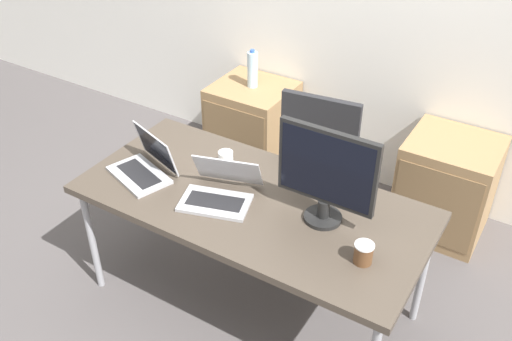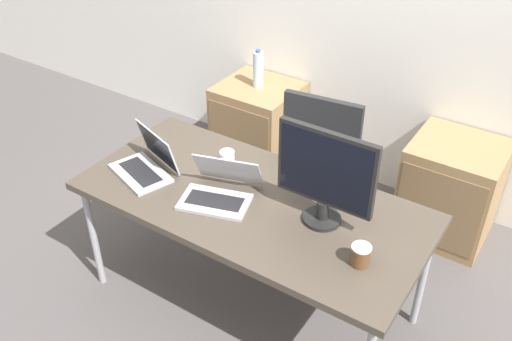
{
  "view_description": "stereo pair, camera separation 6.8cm",
  "coord_description": "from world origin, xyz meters",
  "px_view_note": "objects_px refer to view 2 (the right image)",
  "views": [
    {
      "loc": [
        1.21,
        -1.94,
        2.5
      ],
      "look_at": [
        0.0,
        0.04,
        0.89
      ],
      "focal_mm": 40.0,
      "sensor_mm": 36.0,
      "label": 1
    },
    {
      "loc": [
        1.27,
        -1.9,
        2.5
      ],
      "look_at": [
        0.0,
        0.04,
        0.89
      ],
      "focal_mm": 40.0,
      "sensor_mm": 36.0,
      "label": 2
    }
  ],
  "objects_px": {
    "cabinet_left": "(258,126)",
    "cabinet_right": "(450,190)",
    "water_bottle": "(258,69)",
    "laptop_right": "(219,191)",
    "coffee_cup_white": "(227,159)",
    "coffee_cup_brown": "(361,255)",
    "office_chair": "(327,185)",
    "laptop_left": "(146,164)",
    "monitor": "(325,176)"
  },
  "relations": [
    {
      "from": "monitor",
      "to": "coffee_cup_white",
      "type": "distance_m",
      "value": 0.69
    },
    {
      "from": "water_bottle",
      "to": "coffee_cup_brown",
      "type": "xyz_separation_m",
      "value": [
        1.41,
        -1.35,
        -0.0
      ]
    },
    {
      "from": "water_bottle",
      "to": "coffee_cup_white",
      "type": "bearing_deg",
      "value": -65.3
    },
    {
      "from": "laptop_left",
      "to": "laptop_right",
      "type": "distance_m",
      "value": 0.47
    },
    {
      "from": "cabinet_left",
      "to": "laptop_right",
      "type": "distance_m",
      "value": 1.51
    },
    {
      "from": "laptop_right",
      "to": "coffee_cup_white",
      "type": "relative_size",
      "value": 3.99
    },
    {
      "from": "office_chair",
      "to": "coffee_cup_white",
      "type": "height_order",
      "value": "office_chair"
    },
    {
      "from": "coffee_cup_white",
      "to": "coffee_cup_brown",
      "type": "distance_m",
      "value": 0.97
    },
    {
      "from": "laptop_right",
      "to": "office_chair",
      "type": "bearing_deg",
      "value": 74.17
    },
    {
      "from": "laptop_left",
      "to": "coffee_cup_white",
      "type": "bearing_deg",
      "value": 38.71
    },
    {
      "from": "cabinet_left",
      "to": "cabinet_right",
      "type": "xyz_separation_m",
      "value": [
        1.47,
        0.0,
        0.0
      ]
    },
    {
      "from": "monitor",
      "to": "coffee_cup_brown",
      "type": "bearing_deg",
      "value": -31.97
    },
    {
      "from": "cabinet_left",
      "to": "water_bottle",
      "type": "xyz_separation_m",
      "value": [
        -0.0,
        0.0,
        0.46
      ]
    },
    {
      "from": "laptop_left",
      "to": "coffee_cup_white",
      "type": "height_order",
      "value": "laptop_left"
    },
    {
      "from": "cabinet_right",
      "to": "coffee_cup_white",
      "type": "distance_m",
      "value": 1.51
    },
    {
      "from": "coffee_cup_white",
      "to": "office_chair",
      "type": "bearing_deg",
      "value": 57.05
    },
    {
      "from": "laptop_left",
      "to": "coffee_cup_brown",
      "type": "bearing_deg",
      "value": -1.04
    },
    {
      "from": "office_chair",
      "to": "laptop_right",
      "type": "bearing_deg",
      "value": -105.83
    },
    {
      "from": "coffee_cup_white",
      "to": "cabinet_left",
      "type": "bearing_deg",
      "value": 114.75
    },
    {
      "from": "office_chair",
      "to": "laptop_right",
      "type": "xyz_separation_m",
      "value": [
        -0.23,
        -0.8,
        0.36
      ]
    },
    {
      "from": "cabinet_left",
      "to": "laptop_right",
      "type": "xyz_separation_m",
      "value": [
        0.61,
        -1.3,
        0.46
      ]
    },
    {
      "from": "coffee_cup_white",
      "to": "cabinet_right",
      "type": "bearing_deg",
      "value": 47.02
    },
    {
      "from": "laptop_right",
      "to": "coffee_cup_brown",
      "type": "distance_m",
      "value": 0.8
    },
    {
      "from": "coffee_cup_white",
      "to": "laptop_right",
      "type": "bearing_deg",
      "value": -62.52
    },
    {
      "from": "water_bottle",
      "to": "coffee_cup_white",
      "type": "xyz_separation_m",
      "value": [
        0.49,
        -1.06,
        -0.0
      ]
    },
    {
      "from": "office_chair",
      "to": "cabinet_left",
      "type": "distance_m",
      "value": 0.99
    },
    {
      "from": "water_bottle",
      "to": "laptop_right",
      "type": "xyz_separation_m",
      "value": [
        0.61,
        -1.3,
        -0.01
      ]
    },
    {
      "from": "office_chair",
      "to": "water_bottle",
      "type": "bearing_deg",
      "value": 148.82
    },
    {
      "from": "cabinet_right",
      "to": "coffee_cup_brown",
      "type": "height_order",
      "value": "coffee_cup_brown"
    },
    {
      "from": "laptop_left",
      "to": "coffee_cup_brown",
      "type": "distance_m",
      "value": 1.26
    },
    {
      "from": "office_chair",
      "to": "laptop_right",
      "type": "distance_m",
      "value": 0.9
    },
    {
      "from": "water_bottle",
      "to": "laptop_right",
      "type": "height_order",
      "value": "laptop_right"
    },
    {
      "from": "cabinet_right",
      "to": "laptop_right",
      "type": "height_order",
      "value": "laptop_right"
    },
    {
      "from": "cabinet_left",
      "to": "cabinet_right",
      "type": "distance_m",
      "value": 1.47
    },
    {
      "from": "office_chair",
      "to": "cabinet_left",
      "type": "xyz_separation_m",
      "value": [
        -0.84,
        0.51,
        -0.1
      ]
    },
    {
      "from": "laptop_left",
      "to": "monitor",
      "type": "height_order",
      "value": "monitor"
    },
    {
      "from": "laptop_left",
      "to": "laptop_right",
      "type": "height_order",
      "value": "laptop_left"
    },
    {
      "from": "coffee_cup_brown",
      "to": "laptop_right",
      "type": "bearing_deg",
      "value": 176.62
    },
    {
      "from": "monitor",
      "to": "laptop_right",
      "type": "bearing_deg",
      "value": -166.13
    },
    {
      "from": "water_bottle",
      "to": "laptop_right",
      "type": "relative_size",
      "value": 0.7
    },
    {
      "from": "cabinet_left",
      "to": "laptop_left",
      "type": "height_order",
      "value": "laptop_left"
    },
    {
      "from": "cabinet_right",
      "to": "laptop_left",
      "type": "bearing_deg",
      "value": -134.91
    },
    {
      "from": "water_bottle",
      "to": "coffee_cup_brown",
      "type": "relative_size",
      "value": 2.78
    },
    {
      "from": "water_bottle",
      "to": "laptop_right",
      "type": "bearing_deg",
      "value": -64.76
    },
    {
      "from": "laptop_left",
      "to": "monitor",
      "type": "xyz_separation_m",
      "value": [
        0.98,
        0.15,
        0.22
      ]
    },
    {
      "from": "office_chair",
      "to": "water_bottle",
      "type": "relative_size",
      "value": 3.99
    },
    {
      "from": "cabinet_right",
      "to": "water_bottle",
      "type": "bearing_deg",
      "value": 179.91
    },
    {
      "from": "laptop_left",
      "to": "coffee_cup_white",
      "type": "xyz_separation_m",
      "value": [
        0.34,
        0.27,
        0.0
      ]
    },
    {
      "from": "cabinet_left",
      "to": "cabinet_right",
      "type": "bearing_deg",
      "value": 0.0
    },
    {
      "from": "office_chair",
      "to": "monitor",
      "type": "xyz_separation_m",
      "value": [
        0.29,
        -0.67,
        0.58
      ]
    }
  ]
}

